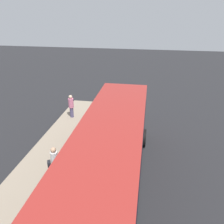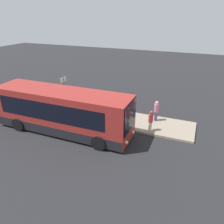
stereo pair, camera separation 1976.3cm
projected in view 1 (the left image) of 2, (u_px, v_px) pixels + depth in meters
name	position (u px, v px, depth m)	size (l,w,h in m)	color
ground	(105.00, 195.00, 9.48)	(80.00, 80.00, 0.00)	#232326
platform	(37.00, 185.00, 9.93)	(20.00, 3.15, 0.17)	gray
bus_lead	(111.00, 157.00, 9.36)	(10.55, 2.89, 3.21)	maroon
passenger_boarding	(96.00, 108.00, 15.43)	(0.43, 0.43, 1.62)	silver
passenger_waiting	(71.00, 105.00, 15.71)	(0.47, 0.47, 1.71)	#4C476B
passenger_with_bags	(54.00, 161.00, 9.96)	(0.49, 0.58, 1.61)	gray
suitcase	(53.00, 179.00, 9.74)	(0.40, 0.27, 0.85)	#334C7F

